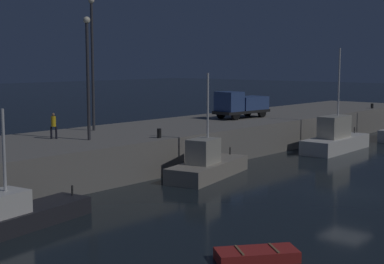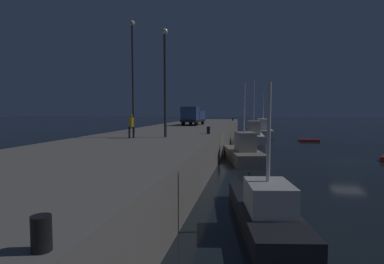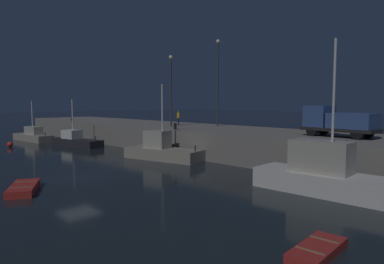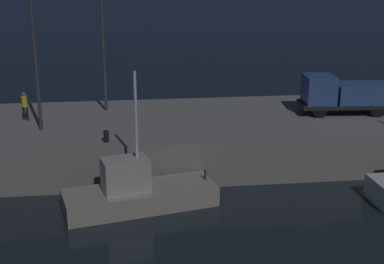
{
  "view_description": "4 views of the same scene",
  "coord_description": "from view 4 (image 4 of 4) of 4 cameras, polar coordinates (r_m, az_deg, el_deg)",
  "views": [
    {
      "loc": [
        -29.76,
        -14.55,
        7.37
      ],
      "look_at": [
        0.63,
        12.1,
        2.43
      ],
      "focal_mm": 54.37,
      "sensor_mm": 36.0,
      "label": 1
    },
    {
      "loc": [
        -27.77,
        8.35,
        4.39
      ],
      "look_at": [
        0.44,
        13.68,
        2.3
      ],
      "focal_mm": 28.47,
      "sensor_mm": 36.0,
      "label": 2
    },
    {
      "loc": [
        21.97,
        -10.7,
        5.05
      ],
      "look_at": [
        -1.94,
        12.76,
        2.18
      ],
      "focal_mm": 32.52,
      "sensor_mm": 36.0,
      "label": 3
    },
    {
      "loc": [
        -2.04,
        -15.59,
        11.35
      ],
      "look_at": [
        1.52,
        13.46,
        2.23
      ],
      "focal_mm": 51.65,
      "sensor_mm": 36.0,
      "label": 4
    }
  ],
  "objects": [
    {
      "name": "dockworker",
      "position": [
        33.47,
        -16.89,
        2.76
      ],
      "size": [
        0.43,
        0.43,
        1.66
      ],
      "color": "black",
      "rests_on": "pier_quay"
    },
    {
      "name": "pier_quay",
      "position": [
        32.89,
        -3.09,
        -0.67
      ],
      "size": [
        73.73,
        9.69,
        2.43
      ],
      "color": "gray",
      "rests_on": "ground"
    },
    {
      "name": "utility_truck",
      "position": [
        34.59,
        15.33,
        3.79
      ],
      "size": [
        5.61,
        2.42,
        2.36
      ],
      "color": "black",
      "rests_on": "pier_quay"
    },
    {
      "name": "bollard_east",
      "position": [
        28.58,
        -8.85,
        -0.46
      ],
      "size": [
        0.28,
        0.28,
        0.61
      ],
      "primitive_type": "cylinder",
      "color": "black",
      "rests_on": "pier_quay"
    },
    {
      "name": "lamp_post_east",
      "position": [
        33.83,
        -9.26,
        11.08
      ],
      "size": [
        0.44,
        0.44,
        9.38
      ],
      "color": "#38383D",
      "rests_on": "pier_quay"
    },
    {
      "name": "fishing_boat_white",
      "position": [
        26.56,
        -5.68,
        -6.22
      ],
      "size": [
        7.57,
        3.93,
        6.63
      ],
      "color": "gray",
      "rests_on": "ground"
    },
    {
      "name": "lamp_post_west",
      "position": [
        30.55,
        -15.95,
        8.33
      ],
      "size": [
        0.44,
        0.44,
        7.67
      ],
      "color": "#38383D",
      "rests_on": "pier_quay"
    }
  ]
}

